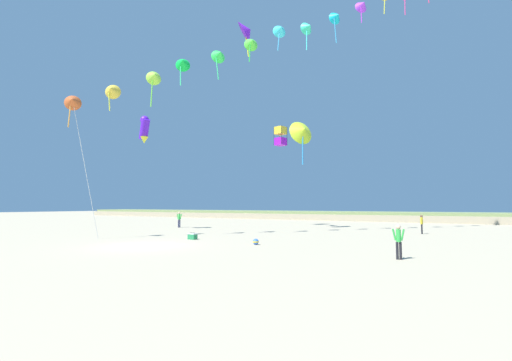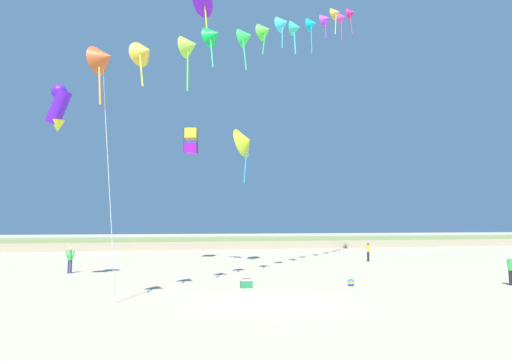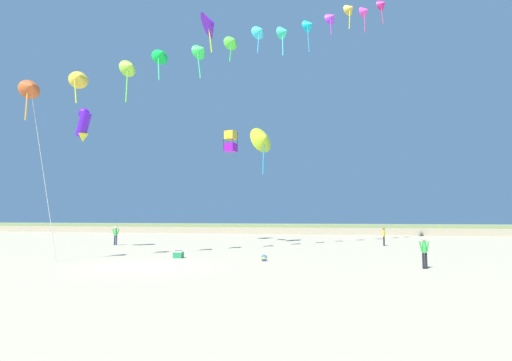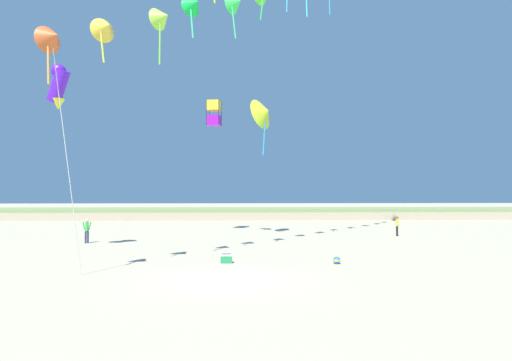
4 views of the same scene
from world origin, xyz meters
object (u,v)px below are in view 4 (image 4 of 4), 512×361
(large_kite_low_lead, at_px, (214,113))
(beach_ball, at_px, (337,260))
(large_kite_outer_drift, at_px, (58,85))
(beach_cooler, at_px, (226,259))
(person_mid_center, at_px, (87,229))
(person_near_left, at_px, (397,225))
(large_kite_mid_trail, at_px, (264,113))

(large_kite_low_lead, distance_m, beach_ball, 21.20)
(large_kite_outer_drift, height_order, beach_cooler, large_kite_outer_drift)
(large_kite_outer_drift, distance_m, beach_ball, 18.76)
(person_mid_center, bearing_deg, large_kite_outer_drift, -91.56)
(person_near_left, height_order, beach_cooler, person_near_left)
(large_kite_low_lead, relative_size, large_kite_outer_drift, 0.80)
(person_mid_center, relative_size, beach_cooler, 2.92)
(large_kite_mid_trail, bearing_deg, beach_ball, -78.70)
(person_near_left, bearing_deg, large_kite_low_lead, 166.59)
(large_kite_outer_drift, bearing_deg, beach_cooler, -22.83)
(large_kite_low_lead, xyz_separation_m, beach_ball, (6.95, -17.23, -10.19))
(large_kite_low_lead, xyz_separation_m, large_kite_mid_trail, (4.18, -3.37, -0.51))
(large_kite_mid_trail, distance_m, large_kite_outer_drift, 15.60)
(large_kite_low_lead, height_order, large_kite_mid_trail, large_kite_low_lead)
(beach_cooler, height_order, beach_ball, beach_cooler)
(large_kite_mid_trail, height_order, beach_cooler, large_kite_mid_trail)
(large_kite_outer_drift, distance_m, beach_cooler, 14.46)
(beach_cooler, bearing_deg, person_near_left, 44.83)
(beach_cooler, bearing_deg, large_kite_mid_trail, 78.75)
(person_near_left, relative_size, beach_cooler, 2.74)
(beach_cooler, relative_size, beach_ball, 1.59)
(large_kite_mid_trail, xyz_separation_m, beach_ball, (2.77, -13.87, -9.69))
(beach_ball, bearing_deg, large_kite_mid_trail, 101.30)
(person_near_left, bearing_deg, large_kite_outer_drift, -158.82)
(person_near_left, height_order, large_kite_outer_drift, large_kite_outer_drift)
(person_near_left, height_order, beach_ball, person_near_left)
(large_kite_mid_trail, bearing_deg, large_kite_low_lead, 141.16)
(large_kite_low_lead, relative_size, beach_cooler, 3.75)
(person_mid_center, distance_m, large_kite_outer_drift, 10.09)
(person_near_left, xyz_separation_m, large_kite_low_lead, (-14.80, 3.53, 9.46))
(beach_ball, bearing_deg, beach_cooler, 174.69)
(person_near_left, xyz_separation_m, large_kite_outer_drift, (-23.24, -9.01, 8.91))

